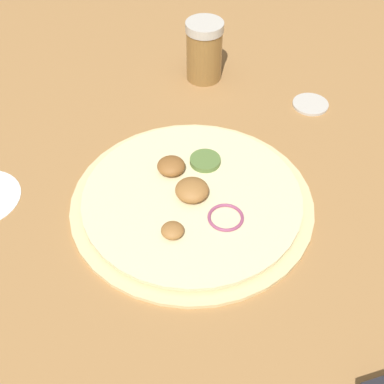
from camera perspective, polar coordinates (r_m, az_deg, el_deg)
ground_plane at (r=0.59m, az=-0.00°, el=-1.29°), size 3.00×3.00×0.00m
pizza at (r=0.58m, az=-0.01°, el=-0.78°), size 0.27×0.27×0.03m
spice_jar at (r=0.75m, az=1.31°, el=14.85°), size 0.05×0.05×0.08m
loose_cap at (r=0.74m, az=12.54°, el=9.23°), size 0.05×0.05×0.01m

